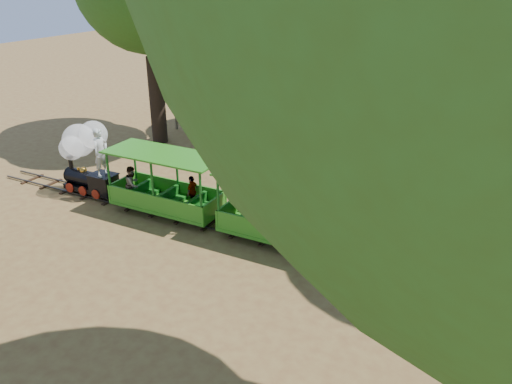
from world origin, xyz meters
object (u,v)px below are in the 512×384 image
at_px(carriage_front, 163,192).
at_px(locomotive, 85,152).
at_px(carriage_rear, 283,219).
at_px(fence, 351,144).

bearing_deg(carriage_front, locomotive, 178.22).
bearing_deg(carriage_rear, fence, 93.63).
xyz_separation_m(locomotive, carriage_rear, (7.57, -0.07, -0.77)).
relative_size(carriage_front, carriage_rear, 1.00).
bearing_deg(carriage_rear, locomotive, 179.46).
height_order(carriage_front, carriage_rear, same).
bearing_deg(fence, locomotive, -131.67).
xyz_separation_m(locomotive, fence, (7.07, 7.94, -0.99)).
relative_size(carriage_front, fence, 0.21).
bearing_deg(locomotive, fence, 48.33).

